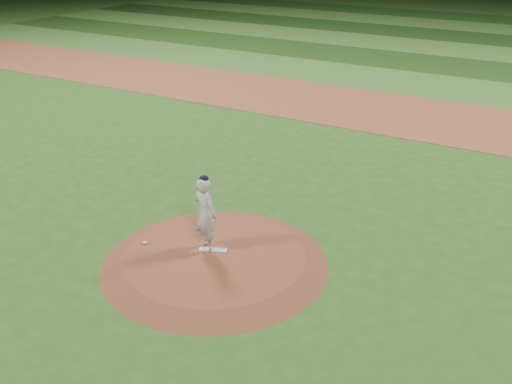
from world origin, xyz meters
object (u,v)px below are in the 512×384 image
pitching_rubber (213,250)px  pitcher_on_mound (205,213)px  rosin_bag (145,243)px  pitchers_mound (215,259)px

pitching_rubber → pitcher_on_mound: (-0.21, 0.03, 0.94)m
pitcher_on_mound → rosin_bag: bearing=-157.4°
pitchers_mound → pitching_rubber: 0.23m
rosin_bag → pitching_rubber: bearing=19.2°
rosin_bag → pitcher_on_mound: bearing=22.6°
pitching_rubber → rosin_bag: rosin_bag is taller
pitching_rubber → pitcher_on_mound: bearing=148.0°
pitchers_mound → pitching_rubber: size_ratio=8.07×
pitching_rubber → pitchers_mound: bearing=-66.9°
pitcher_on_mound → pitching_rubber: bearing=-8.0°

